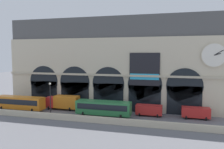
# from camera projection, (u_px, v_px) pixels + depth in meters

# --- Properties ---
(ground_plane) EXTENTS (200.00, 200.00, 0.00)m
(ground_plane) POSITION_uv_depth(u_px,v_px,m) (101.00, 116.00, 46.12)
(ground_plane) COLOR slate
(quay_parapet_wall) EXTENTS (90.00, 0.70, 1.11)m
(quay_parapet_wall) POSITION_uv_depth(u_px,v_px,m) (93.00, 119.00, 41.52)
(quay_parapet_wall) COLOR beige
(quay_parapet_wall) RESTS_ON ground
(station_building) EXTENTS (49.67, 5.10, 20.66)m
(station_building) POSITION_uv_depth(u_px,v_px,m) (111.00, 65.00, 52.29)
(station_building) COLOR beige
(station_building) RESTS_ON ground
(bus_west) EXTENTS (11.00, 3.25, 3.10)m
(bus_west) POSITION_uv_depth(u_px,v_px,m) (20.00, 103.00, 50.13)
(bus_west) COLOR orange
(bus_west) RESTS_ON ground
(box_truck_midwest) EXTENTS (7.50, 2.91, 3.12)m
(box_truck_midwest) POSITION_uv_depth(u_px,v_px,m) (63.00, 102.00, 51.27)
(box_truck_midwest) COLOR red
(box_truck_midwest) RESTS_ON ground
(bus_center) EXTENTS (11.00, 3.25, 3.10)m
(bus_center) POSITION_uv_depth(u_px,v_px,m) (103.00, 108.00, 45.37)
(bus_center) COLOR #2D7A42
(bus_center) RESTS_ON ground
(van_mideast) EXTENTS (5.20, 2.48, 2.20)m
(van_mideast) POSITION_uv_depth(u_px,v_px,m) (149.00, 110.00, 45.96)
(van_mideast) COLOR red
(van_mideast) RESTS_ON ground
(van_east) EXTENTS (5.20, 2.48, 2.20)m
(van_east) POSITION_uv_depth(u_px,v_px,m) (196.00, 112.00, 43.91)
(van_east) COLOR red
(van_east) RESTS_ON ground
(street_lamp_quayside) EXTENTS (0.44, 0.44, 6.90)m
(street_lamp_quayside) POSITION_uv_depth(u_px,v_px,m) (50.00, 95.00, 44.37)
(street_lamp_quayside) COLOR black
(street_lamp_quayside) RESTS_ON ground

